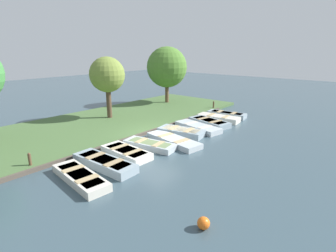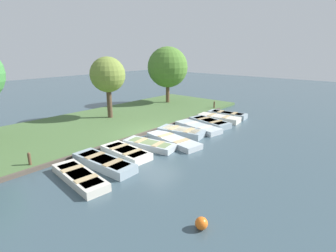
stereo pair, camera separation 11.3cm
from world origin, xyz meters
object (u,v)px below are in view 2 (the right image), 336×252
Objects in this scene: rowboat_2 at (126,152)px; rowboat_8 at (219,118)px; rowboat_9 at (227,115)px; mooring_post_far at (214,106)px; rowboat_0 at (79,177)px; park_tree_center at (168,67)px; buoy at (201,223)px; park_tree_left at (108,75)px; rowboat_6 at (198,127)px; rowboat_5 at (181,132)px; mooring_post_near at (30,161)px; rowboat_3 at (149,145)px; rowboat_7 at (210,122)px; rowboat_1 at (104,163)px; rowboat_4 at (173,140)px.

rowboat_8 is (0.09, 8.96, 0.02)m from rowboat_2.
mooring_post_far is (-2.05, 1.43, 0.21)m from rowboat_9.
rowboat_0 is 1.17× the size of rowboat_2.
rowboat_2 is 0.52× the size of park_tree_center.
park_tree_left is (-12.26, 6.05, 3.16)m from buoy.
rowboat_6 is 7.54m from park_tree_left.
rowboat_2 is 0.95× the size of rowboat_5.
mooring_post_far is at bearing 120.35° from rowboat_8.
mooring_post_far is at bearing 90.00° from mooring_post_near.
rowboat_3 is at bearing 88.69° from rowboat_2.
rowboat_5 is at bearing -80.67° from rowboat_7.
mooring_post_far is at bearing 95.45° from rowboat_5.
park_tree_left is 7.35m from park_tree_center.
rowboat_7 is at bearing 120.79° from buoy.
rowboat_7 is (-0.04, 9.01, -0.01)m from rowboat_1.
rowboat_3 is at bearing 102.03° from rowboat_0.
rowboat_9 is 8.01× the size of buoy.
rowboat_4 is 1.16× the size of rowboat_7.
rowboat_5 is 3.09m from rowboat_7.
rowboat_1 reaches higher than rowboat_9.
park_tree_left is (-6.85, 6.78, 3.17)m from rowboat_0.
rowboat_4 is at bearing 81.12° from rowboat_2.
rowboat_1 reaches higher than buoy.
mooring_post_near is (-2.66, -6.76, 0.24)m from rowboat_4.
rowboat_2 is at bearing -31.47° from park_tree_left.
rowboat_5 is at bearing 80.92° from rowboat_3.
rowboat_1 is at bearing -95.47° from rowboat_8.
rowboat_2 is at bearing 61.40° from mooring_post_near.
mooring_post_far is (-2.64, 14.79, 0.22)m from rowboat_0.
park_tree_center is (-12.84, 13.38, 3.33)m from buoy.
rowboat_8 is at bearing 101.91° from rowboat_6.
rowboat_6 is at bearing -68.72° from mooring_post_far.
park_tree_center is at bearing 94.56° from park_tree_left.
rowboat_6 is at bearing 106.29° from rowboat_4.
rowboat_4 is at bearing 60.74° from rowboat_3.
rowboat_3 is 7.38m from rowboat_8.
park_tree_left reaches higher than rowboat_5.
park_tree_center is (-4.79, -0.69, 3.13)m from mooring_post_far.
rowboat_1 is 9.01m from rowboat_7.
rowboat_7 is 11.50m from mooring_post_near.
mooring_post_near reaches higher than rowboat_6.
rowboat_8 is at bearing 79.16° from rowboat_5.
mooring_post_far is (0.00, 15.61, 0.00)m from mooring_post_near.
rowboat_0 is at bearing -94.36° from rowboat_9.
park_tree_center is at bearing 166.92° from rowboat_9.
rowboat_6 is 4.35m from rowboat_9.
rowboat_6 is at bearing -35.83° from park_tree_center.
mooring_post_near and mooring_post_far have the same top height.
rowboat_1 is 7.57m from rowboat_6.
rowboat_5 reaches higher than rowboat_6.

